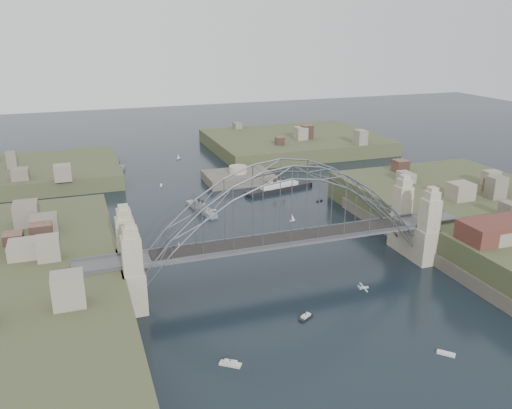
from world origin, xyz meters
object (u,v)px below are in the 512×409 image
object	(u,v)px
bridge	(285,221)
naval_cruiser_near	(201,209)
ocean_liner	(279,188)
fort_island	(238,183)
naval_cruiser_far	(119,172)
wharf_shed	(506,229)

from	to	relation	value
bridge	naval_cruiser_near	size ratio (longest dim) A/B	5.32
naval_cruiser_near	ocean_liner	distance (m)	29.85
bridge	fort_island	xyz separation A→B (m)	(12.00, 70.00, -12.66)
bridge	naval_cruiser_far	xyz separation A→B (m)	(-25.13, 92.49, -11.42)
naval_cruiser_near	ocean_liner	bearing A→B (deg)	20.12
ocean_liner	fort_island	bearing A→B (deg)	122.54
naval_cruiser_near	naval_cruiser_far	size ratio (longest dim) A/B	0.91
naval_cruiser_far	ocean_liner	world-z (taller)	ocean_liner
bridge	naval_cruiser_near	xyz separation A→B (m)	(-6.86, 45.37, -11.59)
fort_island	wharf_shed	xyz separation A→B (m)	(32.00, -84.00, 10.34)
naval_cruiser_near	naval_cruiser_far	bearing A→B (deg)	111.19
bridge	ocean_liner	distance (m)	60.61
wharf_shed	ocean_liner	bearing A→B (deg)	108.15
naval_cruiser_near	naval_cruiser_far	distance (m)	50.54
fort_island	wharf_shed	distance (m)	90.48
bridge	fort_island	bearing A→B (deg)	80.27
fort_island	ocean_liner	xyz separation A→B (m)	(9.17, -14.36, 1.25)
fort_island	naval_cruiser_far	xyz separation A→B (m)	(-37.13, 22.49, 1.25)
naval_cruiser_far	ocean_liner	distance (m)	59.17
fort_island	naval_cruiser_near	bearing A→B (deg)	-127.44
fort_island	naval_cruiser_far	bearing A→B (deg)	148.79
fort_island	bridge	bearing A→B (deg)	-99.73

